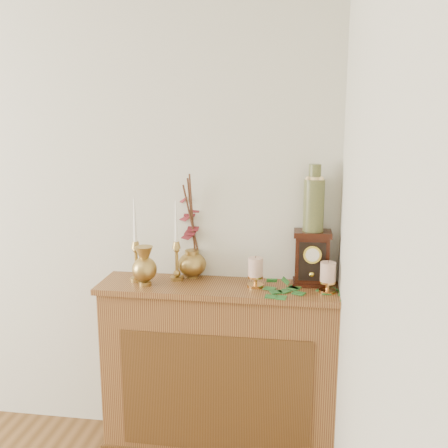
% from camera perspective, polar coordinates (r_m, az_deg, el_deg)
% --- Properties ---
extents(console_shelf, '(1.24, 0.34, 0.93)m').
position_cam_1_polar(console_shelf, '(2.88, -0.52, -16.02)').
color(console_shelf, brown).
rests_on(console_shelf, ground).
extents(candlestick_left, '(0.07, 0.07, 0.43)m').
position_cam_1_polar(candlestick_left, '(2.75, -9.56, -3.30)').
color(candlestick_left, '#A17840').
rests_on(candlestick_left, console_shelf).
extents(candlestick_center, '(0.07, 0.07, 0.42)m').
position_cam_1_polar(candlestick_center, '(2.74, -5.18, -3.31)').
color(candlestick_center, '#A17840').
rests_on(candlestick_center, console_shelf).
extents(bud_vase, '(0.13, 0.13, 0.20)m').
position_cam_1_polar(bud_vase, '(2.68, -8.65, -4.58)').
color(bud_vase, '#A17840').
rests_on(bud_vase, console_shelf).
extents(ginger_jar, '(0.23, 0.24, 0.56)m').
position_cam_1_polar(ginger_jar, '(2.79, -3.62, -0.61)').
color(ginger_jar, '#A17840').
rests_on(ginger_jar, console_shelf).
extents(pillar_candle_left, '(0.08, 0.08, 0.16)m').
position_cam_1_polar(pillar_candle_left, '(2.64, 3.44, -5.10)').
color(pillar_candle_left, '#D29549').
rests_on(pillar_candle_left, console_shelf).
extents(pillar_candle_right, '(0.08, 0.08, 0.16)m').
position_cam_1_polar(pillar_candle_right, '(2.60, 11.23, -5.55)').
color(pillar_candle_right, '#D29549').
rests_on(pillar_candle_right, console_shelf).
extents(ivy_garland, '(0.54, 0.21, 0.09)m').
position_cam_1_polar(ivy_garland, '(2.59, 9.28, -7.24)').
color(ivy_garland, '#256126').
rests_on(ivy_garland, console_shelf).
extents(mantel_clock, '(0.19, 0.14, 0.28)m').
position_cam_1_polar(mantel_clock, '(2.69, 9.54, -3.72)').
color(mantel_clock, black).
rests_on(mantel_clock, console_shelf).
extents(ceramic_vase, '(0.10, 0.10, 0.33)m').
position_cam_1_polar(ceramic_vase, '(2.63, 9.76, 2.44)').
color(ceramic_vase, '#1A3525').
rests_on(ceramic_vase, mantel_clock).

